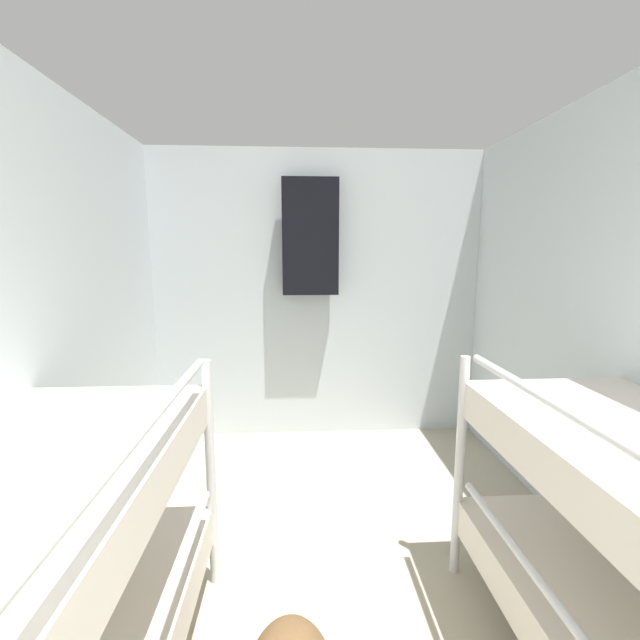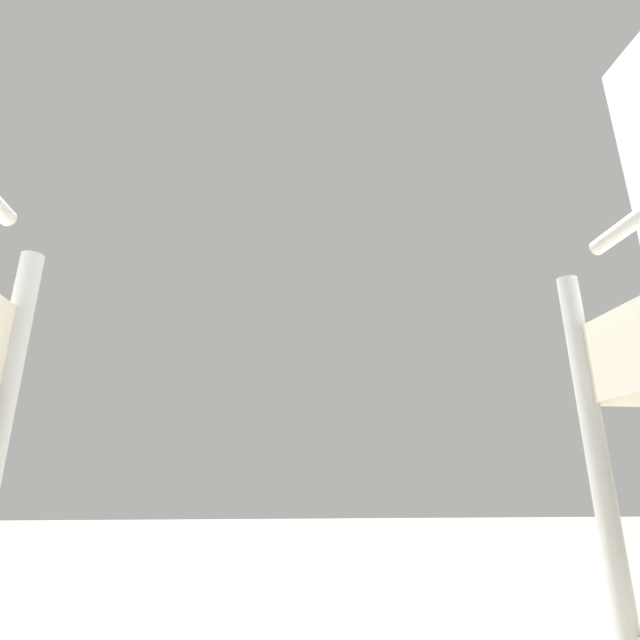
% 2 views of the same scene
% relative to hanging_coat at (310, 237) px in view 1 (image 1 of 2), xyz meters
% --- Properties ---
extents(wall_back, '(2.81, 0.06, 2.37)m').
position_rel_hanging_coat_xyz_m(wall_back, '(0.07, 0.15, -0.48)').
color(wall_back, silver).
rests_on(wall_back, ground_plane).
extents(hanging_coat, '(0.44, 0.12, 0.90)m').
position_rel_hanging_coat_xyz_m(hanging_coat, '(0.00, 0.00, 0.00)').
color(hanging_coat, black).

